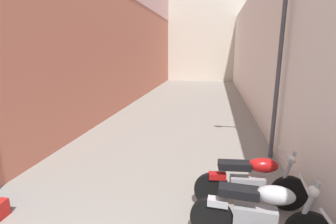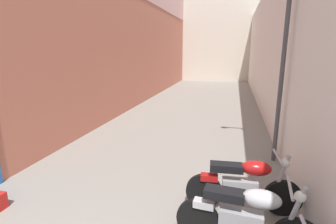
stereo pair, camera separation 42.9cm
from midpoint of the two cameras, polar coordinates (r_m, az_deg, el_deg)
ground_plane at (r=9.82m, az=5.40°, el=-1.98°), size 38.96×38.96×0.00m
building_left at (r=12.32m, az=-7.63°, el=22.38°), size 0.45×22.96×8.98m
building_right at (r=11.48m, az=22.75°, el=12.57°), size 0.45×22.96×5.26m
building_far_end at (r=23.90m, az=11.13°, el=15.05°), size 8.63×2.00×6.76m
motorcycle_third at (r=3.83m, az=20.04°, el=-20.69°), size 1.85×0.58×1.04m
motorcycle_fourth at (r=4.58m, az=18.98°, el=-14.63°), size 1.85×0.58×1.04m
street_lamp at (r=6.46m, az=25.08°, el=12.03°), size 0.79×0.18×4.38m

